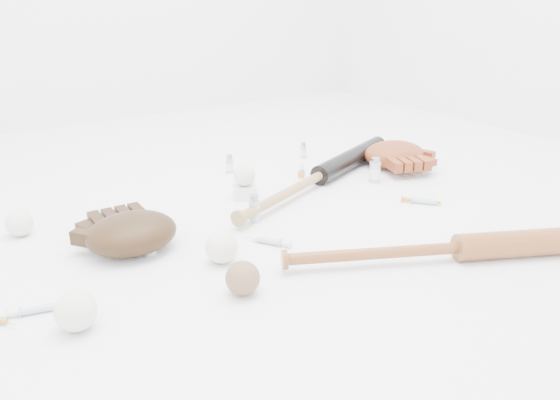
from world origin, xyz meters
TOP-DOWN VIEW (x-y plane):
  - bat_dark at (0.32, 0.17)m, footprint 0.89×0.41m
  - bat_wood at (0.27, -0.43)m, footprint 0.85×0.45m
  - glove_dark at (-0.36, 0.05)m, footprint 0.27×0.27m
  - glove_tan at (0.67, 0.18)m, footprint 0.34×0.34m
  - pedestal at (0.06, 0.21)m, footprint 0.09×0.09m
  - baseball_on_pedestal at (0.06, 0.21)m, footprint 0.07×0.07m
  - baseball_left at (-0.56, -0.21)m, footprint 0.08×0.08m
  - baseball_upper at (-0.58, 0.30)m, footprint 0.07×0.07m
  - baseball_mid at (-0.21, -0.13)m, footprint 0.08×0.08m
  - baseball_aged at (-0.24, -0.28)m, footprint 0.07×0.07m
  - syringe_1 at (-0.06, -0.11)m, footprint 0.10×0.13m
  - syringe_2 at (0.35, 0.31)m, footprint 0.12×0.14m
  - syringe_3 at (0.48, -0.14)m, footprint 0.12×0.14m
  - syringe_4 at (0.70, 0.25)m, footprint 0.13×0.10m
  - syringe_5 at (-0.62, -0.11)m, footprint 0.14×0.06m
  - vial_0 at (0.45, 0.45)m, footprint 0.02×0.02m
  - vial_1 at (0.13, 0.45)m, footprint 0.03×0.03m
  - vial_2 at (-0.02, 0.04)m, footprint 0.03×0.03m
  - vial_3 at (0.49, 0.09)m, footprint 0.04×0.04m
  - vial_4 at (-0.33, 0.01)m, footprint 0.03×0.03m

SIDE VIEW (x-z plane):
  - syringe_5 at x=-0.62m, z-range 0.00..0.02m
  - syringe_4 at x=0.70m, z-range 0.00..0.02m
  - syringe_1 at x=-0.06m, z-range 0.00..0.02m
  - syringe_2 at x=0.35m, z-range 0.00..0.02m
  - syringe_3 at x=0.48m, z-range 0.00..0.02m
  - pedestal at x=0.06m, z-range 0.00..0.04m
  - vial_0 at x=0.45m, z-range 0.00..0.06m
  - vial_1 at x=0.13m, z-range 0.00..0.07m
  - bat_wood at x=0.27m, z-range 0.00..0.07m
  - bat_dark at x=0.32m, z-range 0.00..0.07m
  - baseball_upper at x=-0.58m, z-range 0.00..0.07m
  - vial_4 at x=-0.33m, z-range 0.00..0.07m
  - baseball_aged at x=-0.24m, z-range 0.00..0.07m
  - baseball_mid at x=-0.21m, z-range 0.00..0.08m
  - vial_2 at x=-0.02m, z-range 0.00..0.08m
  - baseball_left at x=-0.56m, z-range 0.00..0.08m
  - vial_3 at x=0.49m, z-range 0.00..0.08m
  - glove_tan at x=0.67m, z-range 0.00..0.10m
  - glove_dark at x=-0.36m, z-range 0.00..0.10m
  - baseball_on_pedestal at x=0.06m, z-range 0.04..0.11m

